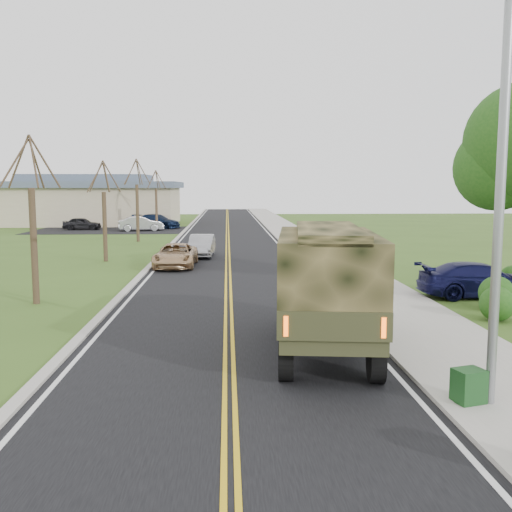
{
  "coord_description": "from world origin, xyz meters",
  "views": [
    {
      "loc": [
        -0.03,
        -10.81,
        4.22
      ],
      "look_at": [
        0.99,
        9.2,
        1.8
      ],
      "focal_mm": 40.0,
      "sensor_mm": 36.0,
      "label": 1
    }
  ],
  "objects": [
    {
      "name": "bare_tree_c",
      "position": [
        -7.0,
        34.0,
        2.78
      ],
      "size": [
        2.04,
        2.39,
        6.42
      ],
      "color": "#38281C",
      "rests_on": "ground"
    },
    {
      "name": "suv_champagne",
      "position": [
        -2.77,
        19.37,
        0.63
      ],
      "size": [
        2.2,
        4.55,
        1.25
      ],
      "primitive_type": "imported",
      "rotation": [
        0.0,
        0.0,
        -0.03
      ],
      "color": "tan",
      "rests_on": "ground"
    },
    {
      "name": "commercial_building",
      "position": [
        -15.98,
        55.97,
        2.69
      ],
      "size": [
        25.5,
        21.5,
        5.65
      ],
      "color": "tan",
      "rests_on": "ground"
    },
    {
      "name": "utility_box_far",
      "position": [
        4.6,
        -0.45,
        0.43
      ],
      "size": [
        0.65,
        0.59,
        0.65
      ],
      "primitive_type": "cube",
      "rotation": [
        0.0,
        0.0,
        0.29
      ],
      "color": "#174019",
      "rests_on": "sidewalk_right"
    },
    {
      "name": "street_light",
      "position": [
        4.9,
        -0.5,
        4.43
      ],
      "size": [
        1.65,
        0.22,
        8.0
      ],
      "color": "gray",
      "rests_on": "ground"
    },
    {
      "name": "curb_right",
      "position": [
        4.15,
        40.0,
        0.06
      ],
      "size": [
        0.3,
        120.0,
        0.12
      ],
      "primitive_type": "cube",
      "color": "#9E998E",
      "rests_on": "ground"
    },
    {
      "name": "bare_tree_b",
      "position": [
        -7.0,
        22.0,
        2.48
      ],
      "size": [
        1.83,
        2.14,
        5.73
      ],
      "color": "#38281C",
      "rests_on": "ground"
    },
    {
      "name": "lot_car_navy",
      "position": [
        -7.29,
        48.51,
        0.73
      ],
      "size": [
        5.43,
        3.93,
        1.46
      ],
      "primitive_type": "imported",
      "rotation": [
        0.0,
        0.0,
        1.15
      ],
      "color": "#0E1A35",
      "rests_on": "ground"
    },
    {
      "name": "military_truck",
      "position": [
        2.47,
        3.33,
        1.87
      ],
      "size": [
        3.02,
        6.77,
        3.27
      ],
      "rotation": [
        0.0,
        0.0,
        -0.12
      ],
      "color": "black",
      "rests_on": "ground"
    },
    {
      "name": "ground",
      "position": [
        0.0,
        0.0,
        0.0
      ],
      "size": [
        160.0,
        160.0,
        0.0
      ],
      "primitive_type": "plane",
      "color": "#37521B",
      "rests_on": "ground"
    },
    {
      "name": "curb_left",
      "position": [
        -4.15,
        40.0,
        0.05
      ],
      "size": [
        0.3,
        120.0,
        0.1
      ],
      "primitive_type": "cube",
      "color": "#9E998E",
      "rests_on": "ground"
    },
    {
      "name": "bare_tree_a",
      "position": [
        -7.0,
        10.0,
        2.63
      ],
      "size": [
        1.93,
        2.26,
        6.08
      ],
      "color": "#38281C",
      "rests_on": "ground"
    },
    {
      "name": "sidewalk_right",
      "position": [
        5.9,
        40.0,
        0.05
      ],
      "size": [
        3.2,
        120.0,
        0.1
      ],
      "primitive_type": "cube",
      "color": "#9E998E",
      "rests_on": "ground"
    },
    {
      "name": "lot_car_silver",
      "position": [
        -8.41,
        44.96,
        0.71
      ],
      "size": [
        4.54,
        2.36,
        1.43
      ],
      "primitive_type": "imported",
      "rotation": [
        0.0,
        0.0,
        1.78
      ],
      "color": "#BBBBC0",
      "rests_on": "ground"
    },
    {
      "name": "sedan_silver",
      "position": [
        -1.6,
        23.96,
        0.67
      ],
      "size": [
        1.61,
        4.12,
        1.34
      ],
      "primitive_type": "imported",
      "rotation": [
        0.0,
        0.0,
        -0.05
      ],
      "color": "#A8A8AD",
      "rests_on": "ground"
    },
    {
      "name": "lot_car_dark",
      "position": [
        -14.46,
        46.62,
        0.63
      ],
      "size": [
        3.7,
        1.5,
        1.26
      ],
      "primitive_type": "imported",
      "rotation": [
        0.0,
        0.0,
        1.57
      ],
      "color": "black",
      "rests_on": "ground"
    },
    {
      "name": "road",
      "position": [
        0.0,
        40.0,
        0.01
      ],
      "size": [
        8.0,
        120.0,
        0.01
      ],
      "primitive_type": "cube",
      "color": "black",
      "rests_on": "ground"
    },
    {
      "name": "pickup_navy",
      "position": [
        9.67,
        10.39,
        0.67
      ],
      "size": [
        4.66,
        1.92,
        1.35
      ],
      "primitive_type": "imported",
      "rotation": [
        0.0,
        0.0,
        1.56
      ],
      "color": "#0E0F36",
      "rests_on": "ground"
    },
    {
      "name": "bare_tree_d",
      "position": [
        -7.0,
        46.0,
        2.55
      ],
      "size": [
        1.88,
        2.2,
        5.91
      ],
      "color": "#38281C",
      "rests_on": "ground"
    }
  ]
}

